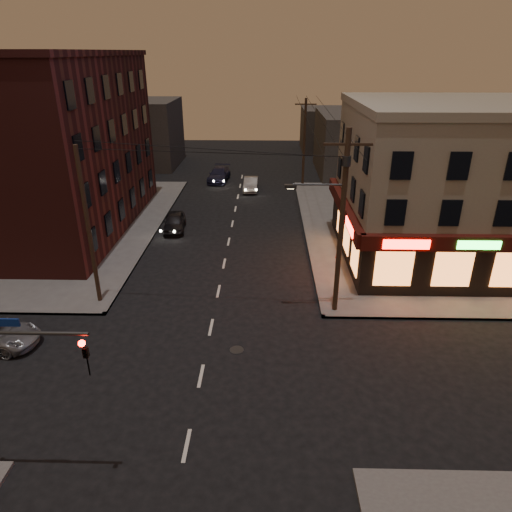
{
  "coord_description": "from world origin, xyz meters",
  "views": [
    {
      "loc": [
        2.9,
        -16.55,
        13.45
      ],
      "look_at": [
        2.35,
        6.22,
        3.2
      ],
      "focal_mm": 32.0,
      "sensor_mm": 36.0,
      "label": 1
    }
  ],
  "objects_px": {
    "sedan_far": "(219,175)",
    "sedan_near": "(174,222)",
    "fire_hydrant": "(337,258)",
    "sedan_mid": "(251,184)"
  },
  "relations": [
    {
      "from": "sedan_far",
      "to": "fire_hydrant",
      "type": "bearing_deg",
      "value": -59.96
    },
    {
      "from": "sedan_mid",
      "to": "fire_hydrant",
      "type": "distance_m",
      "value": 19.37
    },
    {
      "from": "sedan_far",
      "to": "sedan_near",
      "type": "bearing_deg",
      "value": -92.84
    },
    {
      "from": "sedan_near",
      "to": "sedan_far",
      "type": "bearing_deg",
      "value": 76.68
    },
    {
      "from": "sedan_near",
      "to": "fire_hydrant",
      "type": "distance_m",
      "value": 13.98
    },
    {
      "from": "fire_hydrant",
      "to": "sedan_near",
      "type": "bearing_deg",
      "value": 152.76
    },
    {
      "from": "sedan_mid",
      "to": "sedan_far",
      "type": "height_order",
      "value": "sedan_far"
    },
    {
      "from": "sedan_near",
      "to": "sedan_mid",
      "type": "distance_m",
      "value": 13.2
    },
    {
      "from": "fire_hydrant",
      "to": "sedan_mid",
      "type": "bearing_deg",
      "value": 109.8
    },
    {
      "from": "sedan_mid",
      "to": "fire_hydrant",
      "type": "relative_size",
      "value": 6.01
    }
  ]
}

